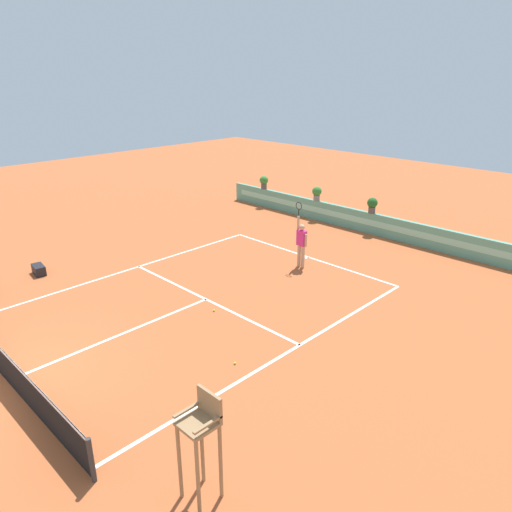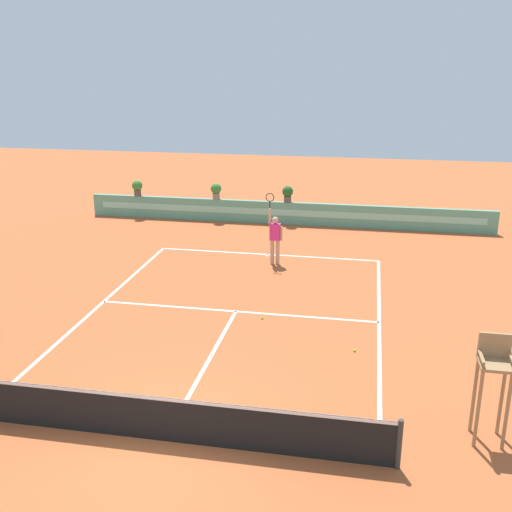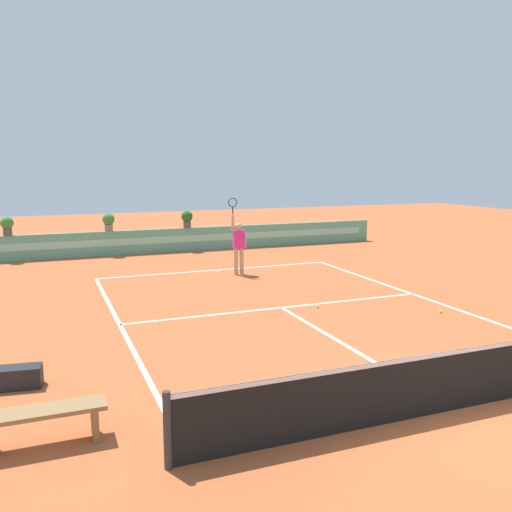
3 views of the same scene
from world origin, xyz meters
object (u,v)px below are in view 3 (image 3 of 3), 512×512
Objects in this scene: tennis_ball_mid_court at (318,307)px; tennis_player at (239,244)px; tennis_ball_near_baseline at (441,312)px; potted_plant_left at (109,221)px; potted_plant_far_left at (7,225)px; bench_courtside at (44,418)px; potted_plant_centre at (187,218)px; gear_bag at (20,377)px.

tennis_player is at bearing 94.92° from tennis_ball_mid_court.
potted_plant_left is (-6.62, 11.92, 1.38)m from tennis_ball_near_baseline.
tennis_ball_mid_court is at bearing 149.63° from tennis_ball_near_baseline.
potted_plant_left is (-3.97, 10.37, 1.38)m from tennis_ball_mid_court.
potted_plant_left is (-3.55, 5.53, 0.36)m from tennis_player.
potted_plant_far_left and potted_plant_left have the same top height.
potted_plant_centre is (5.92, 15.23, 1.04)m from bench_courtside.
bench_courtside reaches higher than tennis_ball_near_baseline.
potted_plant_far_left reaches higher than gear_bag.
tennis_player is 7.16m from tennis_ball_near_baseline.
potted_plant_left is at bearing 119.03° from tennis_ball_near_baseline.
tennis_player is at bearing -37.20° from potted_plant_far_left.
bench_courtside is 2.21× the size of potted_plant_far_left.
potted_plant_centre is (6.28, 13.04, 1.23)m from gear_bag.
tennis_ball_near_baseline is at bearing -74.16° from potted_plant_centre.
tennis_player is 3.57× the size of potted_plant_centre.
bench_courtside reaches higher than tennis_ball_mid_court.
potted_plant_far_left reaches higher than bench_courtside.
potted_plant_left reaches higher than bench_courtside.
potted_plant_left is (-3.24, 0.00, 0.00)m from potted_plant_centre.
tennis_player is at bearing -57.25° from potted_plant_left.
bench_courtside is at bearing -80.67° from gear_bag.
potted_plant_centre is at bearing 94.06° from tennis_ball_mid_court.
tennis_ball_mid_court is 11.19m from potted_plant_left.
potted_plant_far_left is at bearing 180.00° from potted_plant_centre.
tennis_ball_mid_court is at bearing 20.90° from gear_bag.
tennis_ball_mid_court is at bearing -85.94° from potted_plant_centre.
tennis_player is at bearing -86.70° from potted_plant_centre.
tennis_ball_near_baseline is at bearing -49.05° from potted_plant_far_left.
bench_courtside is 8.25m from tennis_ball_mid_court.
potted_plant_left is (3.73, 0.00, 0.00)m from potted_plant_far_left.
bench_courtside is 2.22m from gear_bag.
potted_plant_centre is (-0.74, 10.37, 1.38)m from tennis_ball_mid_court.
gear_bag reaches higher than tennis_ball_mid_court.
tennis_player is 3.57× the size of potted_plant_left.
potted_plant_far_left is at bearing 93.92° from bench_courtside.
potted_plant_centre reaches higher than bench_courtside.
tennis_player is 3.57× the size of potted_plant_far_left.
potted_plant_centre reaches higher than tennis_ball_mid_court.
gear_bag is at bearing -87.00° from potted_plant_far_left.
bench_courtside is at bearing -86.08° from potted_plant_far_left.
potted_plant_centre is at bearing 0.00° from potted_plant_left.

